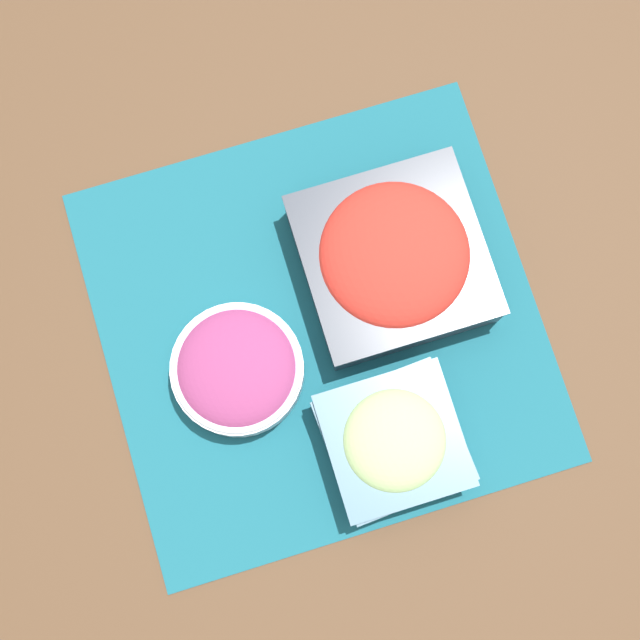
% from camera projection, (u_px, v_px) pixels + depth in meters
% --- Properties ---
extents(ground_plane, '(3.00, 3.00, 0.00)m').
position_uv_depth(ground_plane, '(320.00, 325.00, 0.99)').
color(ground_plane, '#513823').
extents(placemat, '(0.48, 0.46, 0.00)m').
position_uv_depth(placemat, '(320.00, 325.00, 0.99)').
color(placemat, '#195B6B').
rests_on(placemat, ground_plane).
extents(onion_bowl, '(0.14, 0.14, 0.05)m').
position_uv_depth(onion_bowl, '(237.00, 369.00, 0.95)').
color(onion_bowl, silver).
rests_on(onion_bowl, placemat).
extents(tomato_bowl, '(0.19, 0.19, 0.08)m').
position_uv_depth(tomato_bowl, '(393.00, 258.00, 0.96)').
color(tomato_bowl, '#333842').
rests_on(tomato_bowl, placemat).
extents(cucumber_bowl, '(0.14, 0.14, 0.07)m').
position_uv_depth(cucumber_bowl, '(393.00, 441.00, 0.93)').
color(cucumber_bowl, slate).
rests_on(cucumber_bowl, placemat).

